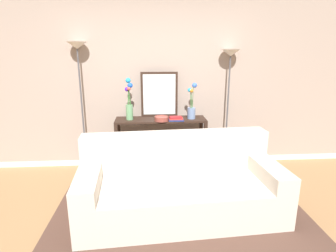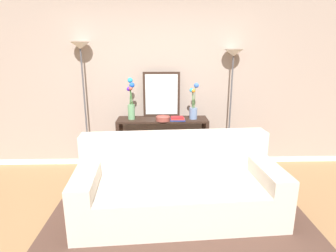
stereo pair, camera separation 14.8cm
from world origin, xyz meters
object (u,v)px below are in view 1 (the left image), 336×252
Objects in this scene: vase_short_flowers at (192,107)px; book_stack at (176,119)px; wall_mirror at (159,95)px; floor_lamp_left at (79,72)px; console_table at (161,135)px; fruit_bowl at (162,118)px; book_row_under_console at (135,168)px; couch at (180,187)px; floor_lamp_right at (229,76)px; vase_tall_flowers at (129,103)px.

vase_short_flowers is 2.39× the size of book_stack.
floor_lamp_left is at bearing -178.47° from wall_mirror.
console_table is 0.32m from fruit_bowl.
console_table is at bearing 0.00° from book_row_under_console.
vase_short_flowers reaches higher than couch.
couch is 8.12× the size of book_row_under_console.
console_table is (-0.16, 1.17, 0.27)m from couch.
vase_short_flowers is 0.49m from fruit_bowl.
book_stack is (0.22, -0.12, 0.28)m from console_table.
wall_mirror is (1.17, 0.03, -0.35)m from floor_lamp_left.
fruit_bowl is at bearing -16.46° from book_row_under_console.
couch is at bearing -93.13° from book_stack.
couch is at bearing -104.68° from vase_short_flowers.
vase_short_flowers is at bearing -1.50° from book_row_under_console.
book_stack is at bearing 0.73° from fruit_bowl.
couch is 1.61m from wall_mirror.
floor_lamp_right reaches higher than vase_tall_flowers.
book_stack reaches higher than book_row_under_console.
fruit_bowl is (-0.46, -0.10, -0.14)m from vase_short_flowers.
floor_lamp_right is 1.10m from wall_mirror.
wall_mirror is 0.48m from book_stack.
floor_lamp_right reaches higher than wall_mirror.
console_table is 1.37m from floor_lamp_right.
floor_lamp_left is 0.86m from vase_tall_flowers.
floor_lamp_left reaches higher than couch.
book_row_under_console is at bearing 116.10° from couch.
book_row_under_console is (-0.42, 0.12, -0.82)m from fruit_bowl.
console_table is at bearing 177.17° from vase_short_flowers.
book_stack is (1.40, -0.25, -0.67)m from floor_lamp_left.
vase_tall_flowers is (-0.46, -0.01, 0.51)m from console_table.
vase_short_flowers is at bearing 75.32° from couch.
vase_short_flowers reaches higher than fruit_bowl.
wall_mirror is 1.20m from book_row_under_console.
couch reaches higher than console_table.
floor_lamp_left is 1.06× the size of floor_lamp_right.
console_table is 0.73× the size of floor_lamp_right.
fruit_bowl is 0.93m from book_row_under_console.
floor_lamp_right is (1.05, 0.13, 0.87)m from console_table.
book_row_under_console is (0.05, 0.01, -1.03)m from vase_tall_flowers.
vase_tall_flowers is (-1.52, -0.14, -0.36)m from floor_lamp_right.
fruit_bowl is at bearing -13.33° from vase_tall_flowers.
floor_lamp_right is 8.23× the size of book_stack.
book_stack is at bearing -163.19° from floor_lamp_right.
vase_short_flowers is 1.90× the size of book_row_under_console.
vase_short_flowers is 0.30m from book_stack.
wall_mirror reaches higher than console_table.
couch is 1.22m from console_table.
vase_tall_flowers is 1.14× the size of vase_short_flowers.
floor_lamp_left is at bearing 174.65° from vase_short_flowers.
book_stack is at bearing -28.97° from console_table.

